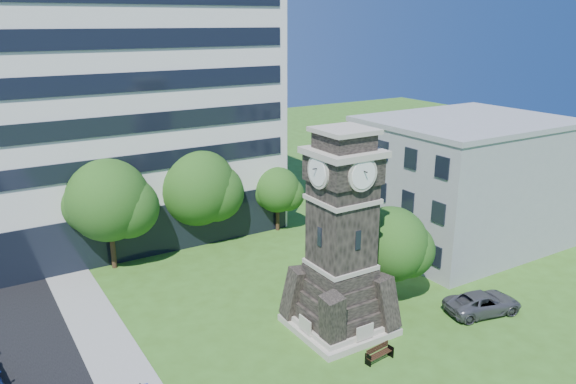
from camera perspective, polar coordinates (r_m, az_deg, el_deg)
ground at (r=32.25m, az=2.91°, el=-16.52°), size 160.00×160.00×0.00m
sidewalk at (r=32.88m, az=-16.85°, el=-16.54°), size 3.00×70.00×0.06m
clock_tower at (r=32.77m, az=5.41°, el=-5.54°), size 5.40×5.40×12.22m
office_tall at (r=49.53m, az=-17.70°, el=12.08°), size 26.20×15.11×28.60m
office_low at (r=48.10m, az=17.37°, el=1.03°), size 15.20×12.20×10.40m
car_east_lot at (r=38.27m, az=19.19°, el=-10.59°), size 5.35×3.34×1.38m
park_bench at (r=32.19m, az=9.21°, el=-15.83°), size 1.70×0.45×0.88m
tree_nw at (r=42.84m, az=-17.67°, el=-1.04°), size 6.68×6.07×8.37m
tree_nc at (r=46.31m, az=-9.14°, el=0.33°), size 7.05×6.41×8.09m
tree_ne at (r=48.82m, az=-1.03°, el=0.07°), size 4.37×3.97×5.72m
tree_east at (r=36.88m, az=10.42°, el=-5.43°), size 5.38×4.89×6.51m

